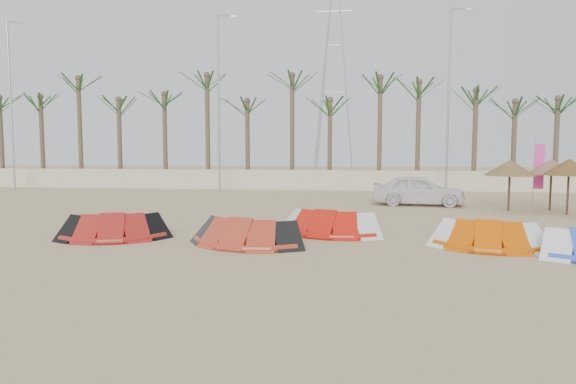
# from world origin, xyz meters

# --- Properties ---
(ground) EXTENTS (120.00, 120.00, 0.00)m
(ground) POSITION_xyz_m (0.00, 0.00, 0.00)
(ground) COLOR tan
(ground) RESTS_ON ground
(boundary_wall) EXTENTS (60.00, 0.30, 1.30)m
(boundary_wall) POSITION_xyz_m (0.00, 22.00, 0.65)
(boundary_wall) COLOR beige
(boundary_wall) RESTS_ON ground
(palm_line) EXTENTS (52.00, 4.00, 7.70)m
(palm_line) POSITION_xyz_m (0.67, 23.50, 6.44)
(palm_line) COLOR brown
(palm_line) RESTS_ON ground
(lamp_a) EXTENTS (1.25, 0.14, 11.00)m
(lamp_a) POSITION_xyz_m (-19.96, 20.00, 5.77)
(lamp_a) COLOR #A5A8AD
(lamp_a) RESTS_ON ground
(lamp_b) EXTENTS (1.25, 0.14, 11.00)m
(lamp_b) POSITION_xyz_m (-5.96, 20.00, 5.77)
(lamp_b) COLOR #A5A8AD
(lamp_b) RESTS_ON ground
(lamp_c) EXTENTS (1.25, 0.14, 11.00)m
(lamp_c) POSITION_xyz_m (8.04, 20.00, 5.77)
(lamp_c) COLOR #A5A8AD
(lamp_c) RESTS_ON ground
(pylon) EXTENTS (3.00, 3.00, 14.00)m
(pylon) POSITION_xyz_m (1.00, 28.00, 0.00)
(pylon) COLOR #A5A8AD
(pylon) RESTS_ON ground
(kite_red_left) EXTENTS (3.63, 2.37, 0.90)m
(kite_red_left) POSITION_xyz_m (-5.15, 3.57, 0.42)
(kite_red_left) COLOR #A51D18
(kite_red_left) RESTS_ON ground
(kite_red_mid) EXTENTS (3.78, 2.37, 0.90)m
(kite_red_mid) POSITION_xyz_m (-0.90, 3.06, 0.42)
(kite_red_mid) COLOR #B33620
(kite_red_mid) RESTS_ON ground
(kite_red_right) EXTENTS (3.72, 2.43, 0.90)m
(kite_red_right) POSITION_xyz_m (1.46, 5.13, 0.42)
(kite_red_right) COLOR red
(kite_red_right) RESTS_ON ground
(kite_orange) EXTENTS (3.42, 2.20, 0.90)m
(kite_orange) POSITION_xyz_m (6.04, 3.38, 0.42)
(kite_orange) COLOR #D85401
(kite_orange) RESTS_ON ground
(parasol_left) EXTENTS (2.24, 2.24, 2.29)m
(parasol_left) POSITION_xyz_m (9.29, 12.11, 1.93)
(parasol_left) COLOR #4C331E
(parasol_left) RESTS_ON ground
(parasol_mid) EXTENTS (2.08, 2.08, 2.38)m
(parasol_mid) POSITION_xyz_m (11.31, 10.95, 2.02)
(parasol_mid) COLOR #4C331E
(parasol_mid) RESTS_ON ground
(parasol_right) EXTENTS (2.03, 2.03, 2.33)m
(parasol_right) POSITION_xyz_m (11.18, 12.43, 1.98)
(parasol_right) COLOR #4C331E
(parasol_right) RESTS_ON ground
(flag_pink) EXTENTS (0.45, 0.09, 3.16)m
(flag_pink) POSITION_xyz_m (10.76, 12.94, 1.87)
(flag_pink) COLOR #A5A8AD
(flag_pink) RESTS_ON ground
(car) EXTENTS (4.55, 2.19, 1.50)m
(car) POSITION_xyz_m (5.52, 13.77, 0.75)
(car) COLOR white
(car) RESTS_ON ground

